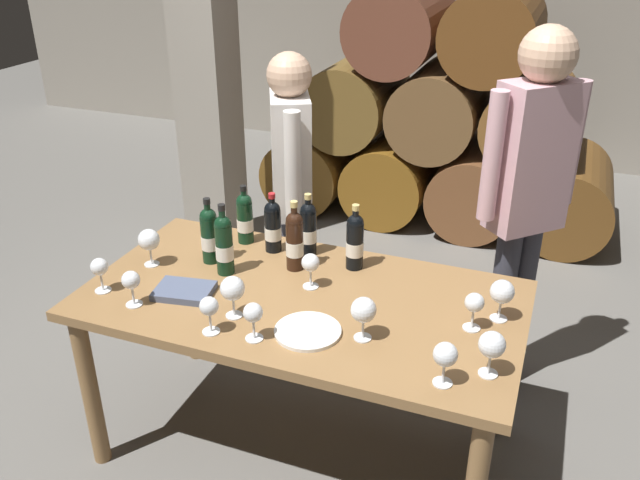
{
  "coord_description": "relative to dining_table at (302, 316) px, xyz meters",
  "views": [
    {
      "loc": [
        0.86,
        -2.03,
        2.11
      ],
      "look_at": [
        0.0,
        0.2,
        0.91
      ],
      "focal_mm": 37.1,
      "sensor_mm": 36.0,
      "label": 1
    }
  ],
  "objects": [
    {
      "name": "ground_plane",
      "position": [
        0.0,
        0.0,
        -0.67
      ],
      "size": [
        14.0,
        14.0,
        0.0
      ],
      "primitive_type": "plane",
      "color": "#66635E"
    },
    {
      "name": "sommelier_presenting",
      "position": [
        0.74,
        0.75,
        0.37
      ],
      "size": [
        0.37,
        0.37,
        1.72
      ],
      "color": "#383842",
      "rests_on": "ground_plane"
    },
    {
      "name": "wine_bottle_1",
      "position": [
        -0.11,
        0.2,
        0.22
      ],
      "size": [
        0.07,
        0.07,
        0.3
      ],
      "color": "black",
      "rests_on": "dining_table"
    },
    {
      "name": "wine_glass_7",
      "position": [
        -0.69,
        0.01,
        0.21
      ],
      "size": [
        0.09,
        0.09,
        0.16
      ],
      "color": "white",
      "rests_on": "dining_table"
    },
    {
      "name": "wine_bottle_4",
      "position": [
        -0.26,
        0.31,
        0.21
      ],
      "size": [
        0.07,
        0.07,
        0.27
      ],
      "color": "black",
      "rests_on": "dining_table"
    },
    {
      "name": "wine_glass_3",
      "position": [
        0.65,
        0.01,
        0.19
      ],
      "size": [
        0.07,
        0.07,
        0.14
      ],
      "color": "white",
      "rests_on": "dining_table"
    },
    {
      "name": "tasting_notebook",
      "position": [
        -0.43,
        -0.15,
        0.11
      ],
      "size": [
        0.24,
        0.19,
        0.03
      ],
      "primitive_type": "cube",
      "rotation": [
        0.0,
        0.0,
        0.17
      ],
      "color": "#4C5670",
      "rests_on": "dining_table"
    },
    {
      "name": "taster_seated_left",
      "position": [
        -0.35,
        0.72,
        0.25
      ],
      "size": [
        0.3,
        0.45,
        1.54
      ],
      "color": "#383842",
      "rests_on": "ground_plane"
    },
    {
      "name": "wine_glass_0",
      "position": [
        -0.57,
        -0.29,
        0.19
      ],
      "size": [
        0.07,
        0.07,
        0.14
      ],
      "color": "white",
      "rests_on": "dining_table"
    },
    {
      "name": "wine_glass_8",
      "position": [
        0.62,
        -0.33,
        0.2
      ],
      "size": [
        0.08,
        0.08,
        0.15
      ],
      "color": "white",
      "rests_on": "dining_table"
    },
    {
      "name": "serving_plate",
      "position": [
        0.12,
        -0.22,
        0.1
      ],
      "size": [
        0.24,
        0.24,
        0.01
      ],
      "primitive_type": "cylinder",
      "color": "white",
      "rests_on": "dining_table"
    },
    {
      "name": "wine_bottle_6",
      "position": [
        0.12,
        0.29,
        0.22
      ],
      "size": [
        0.07,
        0.07,
        0.29
      ],
      "color": "black",
      "rests_on": "dining_table"
    },
    {
      "name": "wine_bottle_2",
      "position": [
        -0.11,
        0.34,
        0.21
      ],
      "size": [
        0.07,
        0.07,
        0.28
      ],
      "color": "black",
      "rests_on": "dining_table"
    },
    {
      "name": "wine_bottle_3",
      "position": [
        -0.47,
        0.13,
        0.22
      ],
      "size": [
        0.07,
        0.07,
        0.29
      ],
      "color": "black",
      "rests_on": "dining_table"
    },
    {
      "name": "wine_glass_6",
      "position": [
        -0.04,
        -0.32,
        0.19
      ],
      "size": [
        0.07,
        0.07,
        0.14
      ],
      "color": "white",
      "rests_on": "dining_table"
    },
    {
      "name": "wine_bottle_0",
      "position": [
        -0.36,
        0.06,
        0.22
      ],
      "size": [
        0.07,
        0.07,
        0.31
      ],
      "color": "black",
      "rests_on": "dining_table"
    },
    {
      "name": "wine_glass_10",
      "position": [
        0.75,
        -0.23,
        0.2
      ],
      "size": [
        0.09,
        0.09,
        0.16
      ],
      "color": "white",
      "rests_on": "dining_table"
    },
    {
      "name": "wine_glass_1",
      "position": [
        0.01,
        0.08,
        0.2
      ],
      "size": [
        0.07,
        0.07,
        0.15
      ],
      "color": "white",
      "rests_on": "dining_table"
    },
    {
      "name": "barrel_stack",
      "position": [
        -0.0,
        2.6,
        0.06
      ],
      "size": [
        2.49,
        0.9,
        1.69
      ],
      "color": "brown",
      "rests_on": "ground_plane"
    },
    {
      "name": "stone_pillar",
      "position": [
        -1.3,
        1.6,
        0.63
      ],
      "size": [
        0.32,
        0.32,
        2.6
      ],
      "primitive_type": "cube",
      "color": "gray",
      "rests_on": "ground_plane"
    },
    {
      "name": "wine_bottle_5",
      "position": [
        -0.41,
        0.35,
        0.21
      ],
      "size": [
        0.07,
        0.07,
        0.27
      ],
      "color": "black",
      "rests_on": "dining_table"
    },
    {
      "name": "wine_glass_9",
      "position": [
        -0.18,
        -0.22,
        0.21
      ],
      "size": [
        0.09,
        0.09,
        0.16
      ],
      "color": "white",
      "rests_on": "dining_table"
    },
    {
      "name": "wine_glass_11",
      "position": [
        -0.21,
        -0.34,
        0.19
      ],
      "size": [
        0.07,
        0.07,
        0.14
      ],
      "color": "white",
      "rests_on": "dining_table"
    },
    {
      "name": "dining_table",
      "position": [
        0.0,
        0.0,
        0.0
      ],
      "size": [
        1.7,
        0.9,
        0.76
      ],
      "color": "olive",
      "rests_on": "ground_plane"
    },
    {
      "name": "wine_glass_5",
      "position": [
        0.31,
        -0.19,
        0.21
      ],
      "size": [
        0.09,
        0.09,
        0.16
      ],
      "color": "white",
      "rests_on": "dining_table"
    },
    {
      "name": "wine_glass_2",
      "position": [
        -0.75,
        -0.25,
        0.19
      ],
      "size": [
        0.07,
        0.07,
        0.14
      ],
      "color": "white",
      "rests_on": "dining_table"
    },
    {
      "name": "wine_glass_4",
      "position": [
        0.74,
        0.11,
        0.2
      ],
      "size": [
        0.09,
        0.09,
        0.16
      ],
      "color": "white",
      "rests_on": "dining_table"
    }
  ]
}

